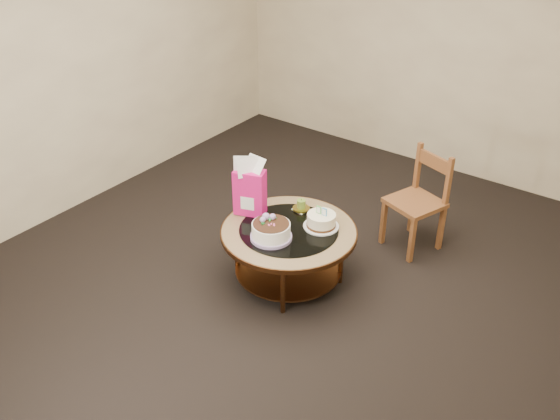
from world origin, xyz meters
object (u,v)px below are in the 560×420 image
Objects in this scene: gift_bag at (250,186)px; coffee_table at (289,238)px; decorated_cake at (271,231)px; dining_chair at (418,200)px; cream_cake at (321,221)px.

coffee_table is at bearing -21.89° from gift_bag.
decorated_cake is 0.36× the size of dining_chair.
dining_chair is at bearing 66.77° from cream_cake.
dining_chair is (0.94, 1.00, -0.26)m from gift_bag.
decorated_cake is 1.33m from dining_chair.
dining_chair is at bearing 63.33° from decorated_cake.
dining_chair reaches higher than cream_cake.
dining_chair is (0.39, 0.85, -0.09)m from cream_cake.
dining_chair is (0.60, 1.19, -0.09)m from decorated_cake.
dining_chair reaches higher than decorated_cake.
coffee_table is 1.16m from dining_chair.
gift_bag is (-0.38, 0.01, 0.31)m from coffee_table.
gift_bag is at bearing -162.92° from cream_cake.
gift_bag reaches higher than cream_cake.
coffee_table is at bearing -99.86° from dining_chair.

